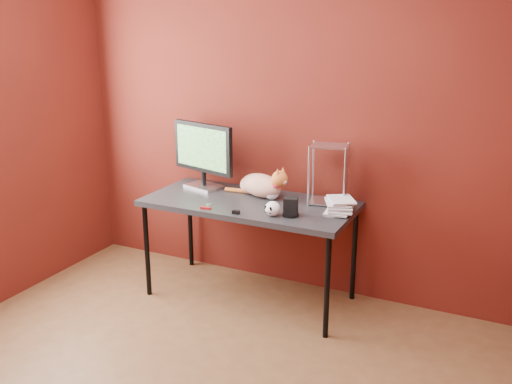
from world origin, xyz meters
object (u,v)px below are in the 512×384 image
at_px(monitor, 203,152).
at_px(book_stack, 331,133).
at_px(skull_mug, 273,209).
at_px(cat, 261,185).
at_px(speaker, 291,208).
at_px(desk, 250,208).

bearing_deg(monitor, book_stack, 7.40).
distance_m(skull_mug, book_stack, 0.62).
xyz_separation_m(cat, skull_mug, (0.25, -0.36, -0.03)).
bearing_deg(book_stack, speaker, -135.69).
bearing_deg(skull_mug, desk, 160.25).
xyz_separation_m(desk, monitor, (-0.47, 0.15, 0.33)).
bearing_deg(skull_mug, book_stack, 57.62).
relative_size(cat, skull_mug, 4.87).
bearing_deg(skull_mug, speaker, 45.20).
bearing_deg(monitor, speaker, -6.03).
relative_size(monitor, speaker, 4.54).
relative_size(monitor, cat, 1.08).
height_order(desk, speaker, speaker).
distance_m(cat, speaker, 0.47).
height_order(desk, monitor, monitor).
bearing_deg(speaker, desk, 141.82).
distance_m(monitor, skull_mug, 0.87).
relative_size(desk, book_stack, 1.39).
distance_m(desk, skull_mug, 0.37).
bearing_deg(cat, desk, -83.80).
bearing_deg(skull_mug, cat, 143.58).
relative_size(cat, speaker, 4.22).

